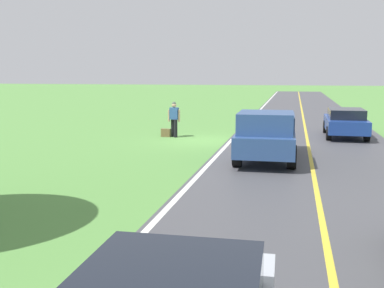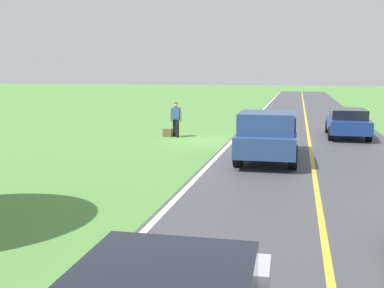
{
  "view_description": "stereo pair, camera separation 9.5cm",
  "coord_description": "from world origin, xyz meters",
  "px_view_note": "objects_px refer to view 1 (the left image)",
  "views": [
    {
      "loc": [
        -4.11,
        20.89,
        3.15
      ],
      "look_at": [
        -1.52,
        9.23,
        1.29
      ],
      "focal_mm": 42.98,
      "sensor_mm": 36.0,
      "label": 1
    },
    {
      "loc": [
        -4.2,
        20.87,
        3.15
      ],
      "look_at": [
        -1.52,
        9.23,
        1.29
      ],
      "focal_mm": 42.98,
      "sensor_mm": 36.0,
      "label": 2
    }
  ],
  "objects_px": {
    "pickup_truck_passing": "(267,134)",
    "sedan_near_oncoming": "(345,122)",
    "hitchhiker_walking": "(174,117)",
    "suitcase_carried": "(166,133)"
  },
  "relations": [
    {
      "from": "pickup_truck_passing",
      "to": "sedan_near_oncoming",
      "type": "distance_m",
      "value": 7.8
    },
    {
      "from": "hitchhiker_walking",
      "to": "pickup_truck_passing",
      "type": "relative_size",
      "value": 0.32
    },
    {
      "from": "hitchhiker_walking",
      "to": "sedan_near_oncoming",
      "type": "xyz_separation_m",
      "value": [
        -8.27,
        -1.8,
        -0.23
      ]
    },
    {
      "from": "pickup_truck_passing",
      "to": "sedan_near_oncoming",
      "type": "height_order",
      "value": "pickup_truck_passing"
    },
    {
      "from": "sedan_near_oncoming",
      "to": "pickup_truck_passing",
      "type": "bearing_deg",
      "value": 63.75
    },
    {
      "from": "suitcase_carried",
      "to": "pickup_truck_passing",
      "type": "distance_m",
      "value": 7.38
    },
    {
      "from": "hitchhiker_walking",
      "to": "suitcase_carried",
      "type": "height_order",
      "value": "hitchhiker_walking"
    },
    {
      "from": "hitchhiker_walking",
      "to": "suitcase_carried",
      "type": "relative_size",
      "value": 3.8
    },
    {
      "from": "suitcase_carried",
      "to": "pickup_truck_passing",
      "type": "bearing_deg",
      "value": 47.89
    },
    {
      "from": "hitchhiker_walking",
      "to": "sedan_near_oncoming",
      "type": "relative_size",
      "value": 0.4
    }
  ]
}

